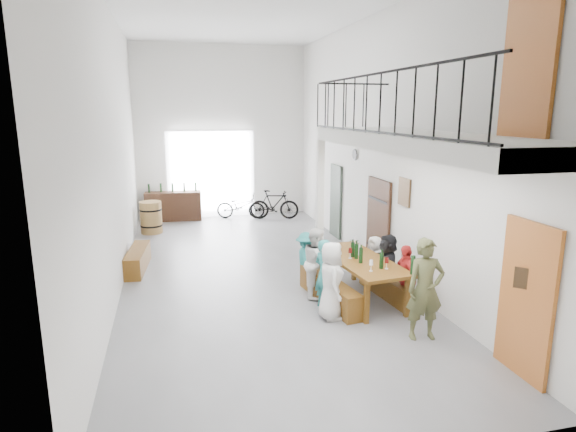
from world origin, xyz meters
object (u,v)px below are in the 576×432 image
object	(u,v)px
side_bench	(138,260)
host_standing	(425,289)
tasting_table	(360,263)
serving_counter	(173,206)
bicycle_near	(241,206)
bench_inner	(329,291)
oak_barrel	(151,217)

from	to	relation	value
side_bench	host_standing	size ratio (longest dim) A/B	1.02
tasting_table	serving_counter	distance (m)	8.27
serving_counter	bicycle_near	bearing A→B (deg)	-2.24
tasting_table	serving_counter	size ratio (longest dim) A/B	1.35
side_bench	host_standing	distance (m)	6.36
bench_inner	side_bench	world-z (taller)	side_bench
side_bench	bicycle_near	xyz separation A→B (m)	(2.98, 4.59, 0.18)
side_bench	bicycle_near	distance (m)	5.47
oak_barrel	bicycle_near	distance (m)	3.06
tasting_table	bicycle_near	xyz separation A→B (m)	(-1.14, 7.36, -0.30)
oak_barrel	host_standing	distance (m)	8.88
side_bench	bicycle_near	world-z (taller)	bicycle_near
bench_inner	bicycle_near	size ratio (longest dim) A/B	1.27
serving_counter	host_standing	distance (m)	9.98
bench_inner	host_standing	xyz separation A→B (m)	(0.96, -1.68, 0.57)
tasting_table	serving_counter	world-z (taller)	serving_counter
side_bench	serving_counter	bearing A→B (deg)	80.02
bench_inner	bicycle_near	xyz separation A→B (m)	(-0.54, 7.38, 0.18)
host_standing	bicycle_near	size ratio (longest dim) A/B	1.02
serving_counter	bicycle_near	distance (m)	2.14
bicycle_near	serving_counter	bearing A→B (deg)	98.06
side_bench	serving_counter	xyz separation A→B (m)	(0.85, 4.82, 0.23)
bench_inner	serving_counter	size ratio (longest dim) A/B	1.13
bench_inner	oak_barrel	bearing A→B (deg)	110.57
bench_inner	side_bench	size ratio (longest dim) A/B	1.21
tasting_table	host_standing	bearing A→B (deg)	-83.69
bicycle_near	oak_barrel	bearing A→B (deg)	129.14
bench_inner	serving_counter	world-z (taller)	serving_counter
tasting_table	bench_inner	size ratio (longest dim) A/B	1.19
host_standing	bench_inner	bearing A→B (deg)	126.44
serving_counter	host_standing	size ratio (longest dim) A/B	1.09
bench_inner	bicycle_near	world-z (taller)	bicycle_near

